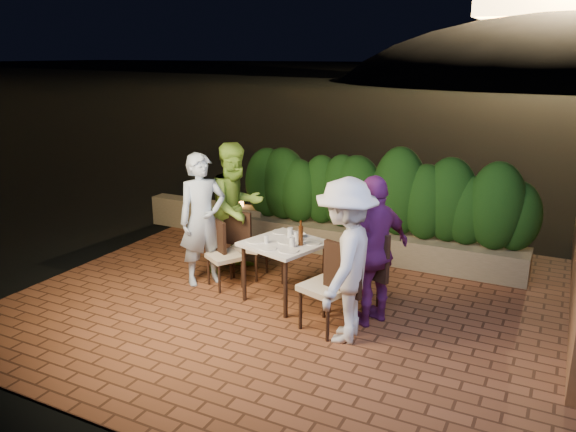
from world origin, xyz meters
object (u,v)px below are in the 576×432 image
Objects in this scene: parapet_lamp at (241,202)px; diner_purple at (374,251)px; diner_white at (345,261)px; diner_green at (236,208)px; chair_left_back at (250,245)px; dining_table at (284,271)px; chair_right_back at (354,270)px; beer_bottle at (301,233)px; bowl at (298,235)px; chair_right_front at (326,285)px; diner_blue at (203,220)px; chair_left_front at (225,255)px.

diner_purple is at bearing -34.30° from parapet_lamp.
diner_white is 1.03× the size of diner_purple.
diner_green is 1.06× the size of diner_purple.
diner_white is (1.78, -1.07, 0.43)m from chair_left_back.
diner_white reaches higher than diner_purple.
chair_right_back is (0.89, 0.04, 0.15)m from dining_table.
diner_green reaches higher than parapet_lamp.
beer_bottle is 0.92m from diner_purple.
beer_bottle is at bearing -31.67° from chair_left_back.
dining_table is 0.95× the size of chair_left_back.
bowl is at bearing -20.79° from chair_left_back.
chair_right_back is 3.30m from parapet_lamp.
chair_right_front is 0.53m from chair_right_back.
chair_left_back reaches higher than parapet_lamp.
beer_bottle is 0.80m from chair_right_front.
diner_green reaches higher than diner_purple.
chair_left_back is 1.72m from chair_right_back.
chair_right_back is 7.57× the size of parapet_lamp.
diner_blue is (-0.42, -0.47, 0.42)m from chair_left_back.
diner_blue is at bearing -169.60° from bowl.
chair_left_front reaches higher than dining_table.
parapet_lamp is at bearing 146.44° from chair_left_front.
beer_bottle is at bearing -57.81° from bowl.
parapet_lamp is at bearing 54.10° from diner_blue.
chair_right_back is (0.66, 0.05, -0.37)m from beer_bottle.
chair_right_back is at bearing -83.35° from diner_green.
diner_white reaches higher than chair_left_front.
beer_bottle is 1.21m from chair_left_back.
diner_blue is at bearing 178.70° from dining_table.
dining_table is 0.49× the size of diner_blue.
bowl is 0.21× the size of chair_left_front.
chair_right_front is at bearing 13.44° from chair_left_front.
diner_green is (-1.81, 1.09, 0.38)m from chair_right_front.
diner_green is at bearing 22.75° from diner_blue.
diner_blue is (-0.32, -0.00, 0.43)m from chair_left_front.
chair_left_front is 0.49× the size of diner_white.
chair_left_back is (0.11, 0.47, 0.01)m from chair_left_front.
chair_right_back is at bearing 2.59° from dining_table.
diner_white is (0.78, -0.56, -0.03)m from beer_bottle.
chair_left_back is 1.78m from parapet_lamp.
chair_left_back is 0.86× the size of chair_right_front.
chair_right_front is at bearing -97.96° from diner_green.
chair_right_back is 2.06m from diner_green.
parapet_lamp is at bearing 132.86° from dining_table.
diner_purple is at bearing -3.41° from beer_bottle.
beer_bottle reaches higher than chair_right_front.
diner_green is 2.30m from diner_purple.
diner_white is (2.05, -1.18, -0.03)m from diner_green.
dining_table is 0.81× the size of chair_right_front.
chair_right_front is at bearing -32.28° from dining_table.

